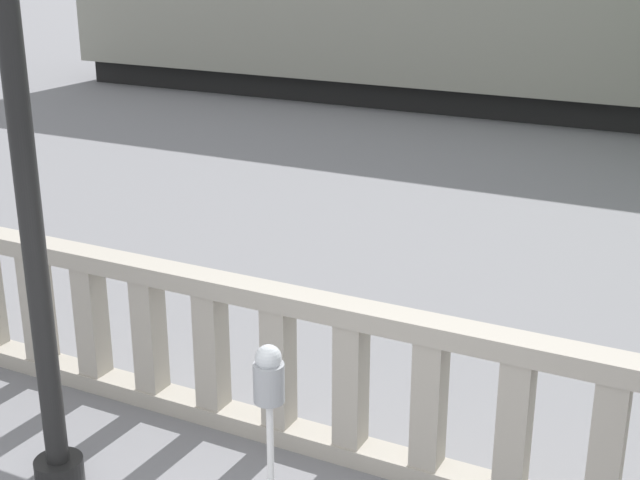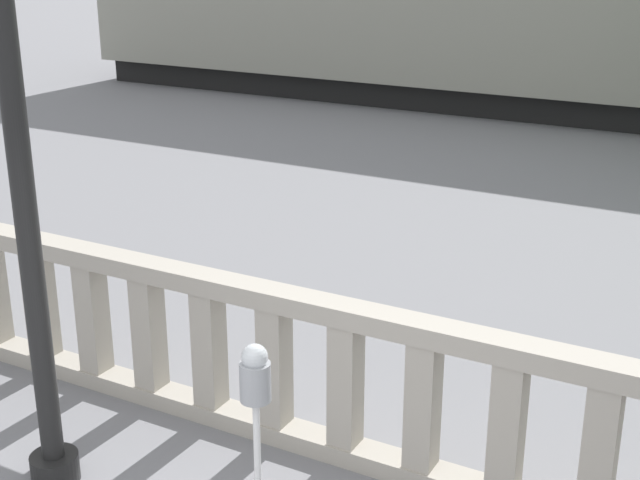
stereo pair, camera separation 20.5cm
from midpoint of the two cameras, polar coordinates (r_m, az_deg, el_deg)
name	(u,v)px [view 1 (the left image)]	position (r m, az deg, el deg)	size (l,w,h in m)	color
balustrade	(389,393)	(6.25, 3.51, -9.74)	(14.23, 0.24, 1.22)	#ADA599
parking_meter	(269,394)	(4.97, -4.48, -9.82)	(0.17, 0.17, 1.53)	silver
train_near	(469,13)	(19.30, 9.20, 14.16)	(18.28, 2.85, 4.30)	black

